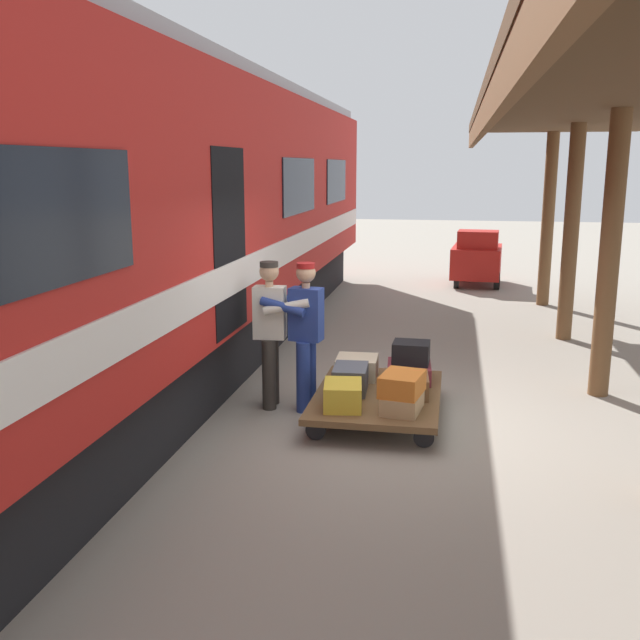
{
  "coord_description": "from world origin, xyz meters",
  "views": [
    {
      "loc": [
        -0.48,
        7.42,
        2.76
      ],
      "look_at": [
        0.89,
        0.12,
        1.15
      ],
      "focal_mm": 40.12,
      "sensor_mm": 36.0,
      "label": 1
    }
  ],
  "objects_px": {
    "suitcase_tan_vintage": "(402,403)",
    "baggage_tug": "(477,259)",
    "train_car": "(101,229)",
    "luggage_cart": "(378,396)",
    "suitcase_orange_carryall": "(402,384)",
    "porter_in_overalls": "(304,331)",
    "suitcase_brown_leather": "(406,385)",
    "suitcase_yellow_case": "(343,395)",
    "suitcase_slate_roller": "(350,379)",
    "porter_by_door": "(272,329)",
    "suitcase_black_hardshell": "(411,353)",
    "suitcase_burgundy_valise": "(409,372)",
    "suitcase_cream_canvas": "(357,367)"
  },
  "relations": [
    {
      "from": "suitcase_brown_leather",
      "to": "suitcase_black_hardshell",
      "type": "height_order",
      "value": "suitcase_black_hardshell"
    },
    {
      "from": "suitcase_orange_carryall",
      "to": "porter_in_overalls",
      "type": "bearing_deg",
      "value": -29.38
    },
    {
      "from": "suitcase_cream_canvas",
      "to": "suitcase_slate_roller",
      "type": "bearing_deg",
      "value": 90.0
    },
    {
      "from": "suitcase_slate_roller",
      "to": "porter_by_door",
      "type": "relative_size",
      "value": 0.31
    },
    {
      "from": "suitcase_tan_vintage",
      "to": "suitcase_brown_leather",
      "type": "distance_m",
      "value": 0.55
    },
    {
      "from": "suitcase_yellow_case",
      "to": "suitcase_orange_carryall",
      "type": "bearing_deg",
      "value": -178.78
    },
    {
      "from": "luggage_cart",
      "to": "suitcase_black_hardshell",
      "type": "relative_size",
      "value": 4.76
    },
    {
      "from": "luggage_cart",
      "to": "suitcase_slate_roller",
      "type": "relative_size",
      "value": 3.85
    },
    {
      "from": "luggage_cart",
      "to": "porter_in_overalls",
      "type": "bearing_deg",
      "value": -7.57
    },
    {
      "from": "suitcase_slate_roller",
      "to": "suitcase_black_hardshell",
      "type": "xyz_separation_m",
      "value": [
        -0.64,
        -0.58,
        0.18
      ]
    },
    {
      "from": "suitcase_slate_roller",
      "to": "baggage_tug",
      "type": "height_order",
      "value": "baggage_tug"
    },
    {
      "from": "porter_in_overalls",
      "to": "luggage_cart",
      "type": "bearing_deg",
      "value": 172.43
    },
    {
      "from": "suitcase_cream_canvas",
      "to": "porter_in_overalls",
      "type": "xyz_separation_m",
      "value": [
        0.55,
        0.44,
        0.52
      ]
    },
    {
      "from": "porter_by_door",
      "to": "suitcase_yellow_case",
      "type": "bearing_deg",
      "value": 143.71
    },
    {
      "from": "suitcase_cream_canvas",
      "to": "suitcase_black_hardshell",
      "type": "relative_size",
      "value": 1.14
    },
    {
      "from": "suitcase_orange_carryall",
      "to": "baggage_tug",
      "type": "distance_m",
      "value": 10.0
    },
    {
      "from": "luggage_cart",
      "to": "suitcase_orange_carryall",
      "type": "xyz_separation_m",
      "value": [
        -0.3,
        0.54,
        0.33
      ]
    },
    {
      "from": "suitcase_cream_canvas",
      "to": "porter_in_overalls",
      "type": "distance_m",
      "value": 0.87
    },
    {
      "from": "suitcase_slate_roller",
      "to": "baggage_tug",
      "type": "relative_size",
      "value": 0.29
    },
    {
      "from": "suitcase_cream_canvas",
      "to": "suitcase_brown_leather",
      "type": "height_order",
      "value": "suitcase_cream_canvas"
    },
    {
      "from": "suitcase_burgundy_valise",
      "to": "baggage_tug",
      "type": "xyz_separation_m",
      "value": [
        -1.01,
        -8.86,
        0.25
      ]
    },
    {
      "from": "suitcase_cream_canvas",
      "to": "porter_by_door",
      "type": "xyz_separation_m",
      "value": [
        0.94,
        0.42,
        0.52
      ]
    },
    {
      "from": "train_car",
      "to": "luggage_cart",
      "type": "height_order",
      "value": "train_car"
    },
    {
      "from": "suitcase_tan_vintage",
      "to": "suitcase_yellow_case",
      "type": "bearing_deg",
      "value": 0.0
    },
    {
      "from": "suitcase_burgundy_valise",
      "to": "baggage_tug",
      "type": "bearing_deg",
      "value": -96.51
    },
    {
      "from": "suitcase_orange_carryall",
      "to": "porter_by_door",
      "type": "xyz_separation_m",
      "value": [
        1.55,
        -0.67,
        0.36
      ]
    },
    {
      "from": "suitcase_cream_canvas",
      "to": "suitcase_burgundy_valise",
      "type": "bearing_deg",
      "value": 180.0
    },
    {
      "from": "luggage_cart",
      "to": "suitcase_burgundy_valise",
      "type": "relative_size",
      "value": 3.51
    },
    {
      "from": "suitcase_slate_roller",
      "to": "suitcase_yellow_case",
      "type": "height_order",
      "value": "suitcase_slate_roller"
    },
    {
      "from": "suitcase_tan_vintage",
      "to": "porter_in_overalls",
      "type": "xyz_separation_m",
      "value": [
        1.17,
        -0.67,
        0.56
      ]
    },
    {
      "from": "train_car",
      "to": "porter_in_overalls",
      "type": "height_order",
      "value": "train_car"
    },
    {
      "from": "train_car",
      "to": "luggage_cart",
      "type": "distance_m",
      "value": 3.61
    },
    {
      "from": "suitcase_cream_canvas",
      "to": "porter_in_overalls",
      "type": "height_order",
      "value": "porter_in_overalls"
    },
    {
      "from": "suitcase_tan_vintage",
      "to": "baggage_tug",
      "type": "bearing_deg",
      "value": -95.79
    },
    {
      "from": "suitcase_slate_roller",
      "to": "porter_in_overalls",
      "type": "relative_size",
      "value": 0.31
    },
    {
      "from": "suitcase_yellow_case",
      "to": "porter_in_overalls",
      "type": "height_order",
      "value": "porter_in_overalls"
    },
    {
      "from": "suitcase_burgundy_valise",
      "to": "porter_in_overalls",
      "type": "xyz_separation_m",
      "value": [
        1.17,
        0.44,
        0.55
      ]
    },
    {
      "from": "suitcase_burgundy_valise",
      "to": "suitcase_brown_leather",
      "type": "distance_m",
      "value": 0.55
    },
    {
      "from": "train_car",
      "to": "suitcase_black_hardshell",
      "type": "bearing_deg",
      "value": -167.48
    },
    {
      "from": "suitcase_black_hardshell",
      "to": "suitcase_burgundy_valise",
      "type": "bearing_deg",
      "value": 57.65
    },
    {
      "from": "suitcase_yellow_case",
      "to": "suitcase_brown_leather",
      "type": "distance_m",
      "value": 0.83
    },
    {
      "from": "train_car",
      "to": "porter_by_door",
      "type": "height_order",
      "value": "train_car"
    },
    {
      "from": "suitcase_tan_vintage",
      "to": "suitcase_brown_leather",
      "type": "bearing_deg",
      "value": -90.0
    },
    {
      "from": "suitcase_cream_canvas",
      "to": "suitcase_burgundy_valise",
      "type": "relative_size",
      "value": 0.84
    },
    {
      "from": "suitcase_brown_leather",
      "to": "porter_in_overalls",
      "type": "distance_m",
      "value": 1.29
    },
    {
      "from": "suitcase_tan_vintage",
      "to": "porter_in_overalls",
      "type": "bearing_deg",
      "value": -29.74
    },
    {
      "from": "suitcase_black_hardshell",
      "to": "luggage_cart",
      "type": "bearing_deg",
      "value": 60.58
    },
    {
      "from": "suitcase_orange_carryall",
      "to": "porter_in_overalls",
      "type": "xyz_separation_m",
      "value": [
        1.16,
        -0.65,
        0.36
      ]
    },
    {
      "from": "suitcase_burgundy_valise",
      "to": "suitcase_orange_carryall",
      "type": "distance_m",
      "value": 1.11
    },
    {
      "from": "suitcase_orange_carryall",
      "to": "train_car",
      "type": "bearing_deg",
      "value": -5.94
    }
  ]
}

